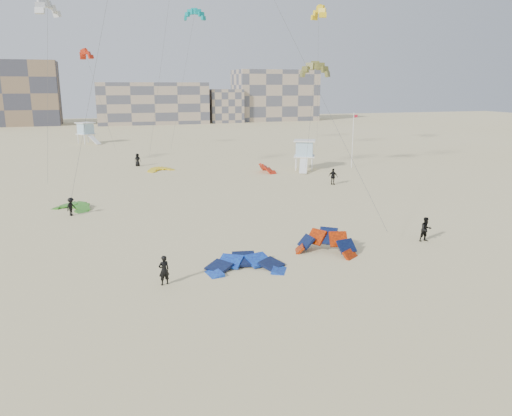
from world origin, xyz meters
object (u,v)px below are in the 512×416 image
object	(u,v)px
kitesurfer_main	(164,270)
kite_ground_orange	(325,253)
lifeguard_tower_near	(304,155)
kite_ground_blue	(246,270)

from	to	relation	value
kitesurfer_main	kite_ground_orange	bearing A→B (deg)	175.73
kite_ground_orange	lifeguard_tower_near	distance (m)	35.17
kite_ground_orange	lifeguard_tower_near	world-z (taller)	lifeguard_tower_near
kite_ground_blue	lifeguard_tower_near	size ratio (longest dim) A/B	0.84
kitesurfer_main	lifeguard_tower_near	world-z (taller)	lifeguard_tower_near
lifeguard_tower_near	kite_ground_orange	bearing A→B (deg)	-85.48
kite_ground_orange	kitesurfer_main	world-z (taller)	kite_ground_orange
kite_ground_orange	kite_ground_blue	bearing A→B (deg)	-129.11
kite_ground_blue	kite_ground_orange	xyz separation A→B (m)	(6.10, 1.39, 0.00)
kite_ground_blue	kitesurfer_main	xyz separation A→B (m)	(-5.17, -0.86, 0.88)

